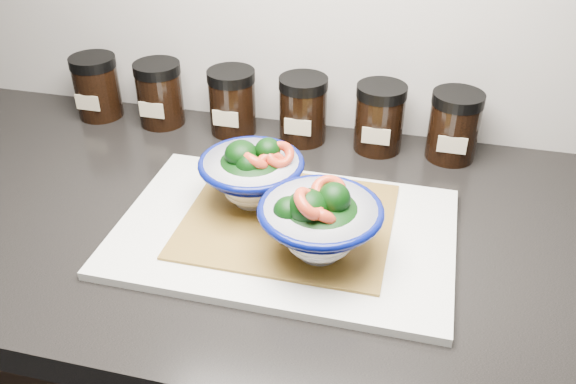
% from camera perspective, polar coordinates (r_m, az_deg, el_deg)
% --- Properties ---
extents(countertop, '(3.50, 0.60, 0.04)m').
position_cam_1_polar(countertop, '(0.88, -2.64, -3.46)').
color(countertop, black).
rests_on(countertop, cabinet).
extents(cutting_board, '(0.45, 0.30, 0.01)m').
position_cam_1_polar(cutting_board, '(0.83, -0.28, -3.73)').
color(cutting_board, silver).
rests_on(cutting_board, countertop).
extents(bamboo_mat, '(0.28, 0.24, 0.00)m').
position_cam_1_polar(bamboo_mat, '(0.83, 0.00, -2.63)').
color(bamboo_mat, '#AB8633').
rests_on(bamboo_mat, cutting_board).
extents(bowl_left, '(0.15, 0.15, 0.10)m').
position_cam_1_polar(bowl_left, '(0.85, -3.38, 1.71)').
color(bowl_left, white).
rests_on(bowl_left, bamboo_mat).
extents(bowl_right, '(0.16, 0.16, 0.12)m').
position_cam_1_polar(bowl_right, '(0.75, 2.98, -2.72)').
color(bowl_right, white).
rests_on(bowl_right, bamboo_mat).
extents(spice_jar_a, '(0.08, 0.08, 0.11)m').
position_cam_1_polar(spice_jar_a, '(1.17, -17.46, 9.38)').
color(spice_jar_a, black).
rests_on(spice_jar_a, countertop).
extents(spice_jar_b, '(0.08, 0.08, 0.11)m').
position_cam_1_polar(spice_jar_b, '(1.11, -11.92, 9.00)').
color(spice_jar_b, black).
rests_on(spice_jar_b, countertop).
extents(spice_jar_c, '(0.08, 0.08, 0.11)m').
position_cam_1_polar(spice_jar_c, '(1.06, -5.24, 8.43)').
color(spice_jar_c, black).
rests_on(spice_jar_c, countertop).
extents(spice_jar_d, '(0.08, 0.08, 0.11)m').
position_cam_1_polar(spice_jar_d, '(1.03, 1.41, 7.74)').
color(spice_jar_d, black).
rests_on(spice_jar_d, countertop).
extents(spice_jar_e, '(0.08, 0.08, 0.11)m').
position_cam_1_polar(spice_jar_e, '(1.02, 8.55, 6.89)').
color(spice_jar_e, black).
rests_on(spice_jar_e, countertop).
extents(spice_jar_f, '(0.08, 0.08, 0.11)m').
position_cam_1_polar(spice_jar_f, '(1.01, 15.26, 5.99)').
color(spice_jar_f, black).
rests_on(spice_jar_f, countertop).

